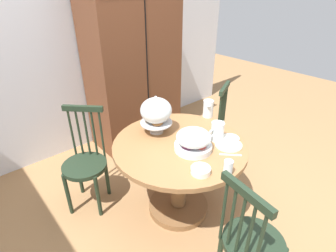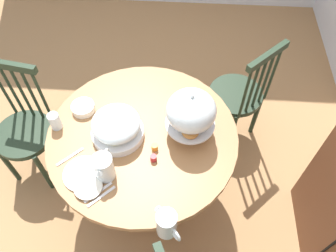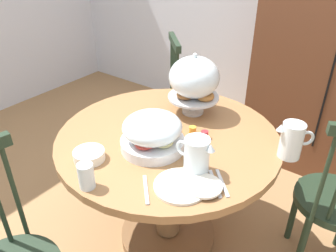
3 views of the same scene
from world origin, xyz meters
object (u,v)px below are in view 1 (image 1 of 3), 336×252
Objects in this scene: wooden_armoire at (134,67)px; drinking_glass at (228,167)px; cereal_bowl at (201,170)px; china_plate_large at (228,145)px; dining_table at (179,165)px; pastry_stand_with_dome at (156,112)px; milk_pitcher at (217,132)px; windsor_chair_near_window at (86,164)px; china_plate_small at (230,138)px; fruit_platter_covered at (193,140)px; windsor_chair_facing_door at (209,128)px; orange_juice_pitcher at (208,109)px; windsor_chair_by_cabinet at (251,244)px.

drinking_glass is (-0.52, -1.86, -0.19)m from wooden_armoire.
drinking_glass reaches higher than cereal_bowl.
china_plate_large is at bearing -97.45° from wooden_armoire.
pastry_stand_with_dome is (-0.03, 0.27, 0.43)m from dining_table.
pastry_stand_with_dome is at bearing 124.31° from milk_pitcher.
milk_pitcher is at bearing -31.47° from dining_table.
windsor_chair_near_window is at bearing 116.00° from drinking_glass.
cereal_bowl is (-0.43, -0.21, -0.05)m from milk_pitcher.
china_plate_small is (0.09, -0.08, -0.06)m from milk_pitcher.
milk_pitcher is at bearing 49.33° from drinking_glass.
milk_pitcher is 0.48m from cereal_bowl.
wooden_armoire is 1.20m from pastry_stand_with_dome.
wooden_armoire is 1.58m from fruit_platter_covered.
windsor_chair_facing_door reaches higher than orange_juice_pitcher.
windsor_chair_facing_door is at bearing 51.32° from windsor_chair_by_cabinet.
pastry_stand_with_dome reaches higher than china_plate_small.
fruit_platter_covered reaches higher than dining_table.
cereal_bowl is (-0.43, -0.09, 0.02)m from china_plate_large.
orange_juice_pitcher is at bearing 30.70° from fruit_platter_covered.
windsor_chair_facing_door is 6.96× the size of cereal_bowl.
fruit_platter_covered is at bearing -147.89° from windsor_chair_facing_door.
china_plate_large is at bearing -45.97° from dining_table.
wooden_armoire reaches higher than milk_pitcher.
drinking_glass is (-0.02, -0.51, 0.29)m from dining_table.
windsor_chair_near_window is 1.00× the size of windsor_chair_by_cabinet.
pastry_stand_with_dome reaches higher than windsor_chair_by_cabinet.
china_plate_small is (-0.19, -0.42, -0.06)m from orange_juice_pitcher.
china_plate_small reaches higher than dining_table.
orange_juice_pitcher reaches higher than china_plate_large.
wooden_armoire is at bearing 73.35° from windsor_chair_by_cabinet.
dining_table is 5.89× the size of milk_pitcher.
wooden_armoire reaches higher than orange_juice_pitcher.
milk_pitcher is at bearing -6.08° from fruit_platter_covered.
pastry_stand_with_dome reaches higher than milk_pitcher.
windsor_chair_by_cabinet is at bearing -106.65° from wooden_armoire.
pastry_stand_with_dome is at bearing 126.70° from china_plate_small.
windsor_chair_facing_door reaches higher than milk_pitcher.
dining_table is 5.07× the size of china_plate_large.
wooden_armoire is 13.07× the size of china_plate_small.
windsor_chair_facing_door is at bearing 32.11° from fruit_platter_covered.
windsor_chair_by_cabinet is (-0.66, -2.20, -0.53)m from wooden_armoire.
pastry_stand_with_dome is 0.67m from china_plate_small.
wooden_armoire is at bearing 74.56° from drinking_glass.
orange_juice_pitcher is 0.47m from china_plate_small.
windsor_chair_facing_door is at bearing 37.51° from cereal_bowl.
windsor_chair_by_cabinet is (-0.17, -0.84, -0.06)m from dining_table.
orange_juice_pitcher is at bearing -21.88° from windsor_chair_near_window.
china_plate_small is 1.36× the size of drinking_glass.
windsor_chair_near_window is 1.31m from drinking_glass.
fruit_platter_covered is at bearing 84.29° from drinking_glass.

